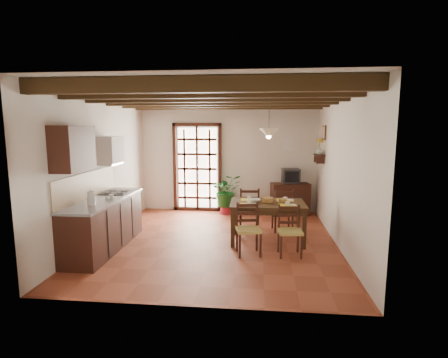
# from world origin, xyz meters

# --- Properties ---
(ground_plane) EXTENTS (5.00, 5.00, 0.00)m
(ground_plane) POSITION_xyz_m (0.00, 0.00, 0.00)
(ground_plane) COLOR brown
(room_shell) EXTENTS (4.52, 5.02, 2.81)m
(room_shell) POSITION_xyz_m (0.00, 0.00, 1.82)
(room_shell) COLOR silver
(room_shell) RESTS_ON ground_plane
(ceiling_beams) EXTENTS (4.50, 4.34, 0.20)m
(ceiling_beams) POSITION_xyz_m (0.00, 0.00, 2.69)
(ceiling_beams) COLOR black
(ceiling_beams) RESTS_ON room_shell
(french_door) EXTENTS (1.26, 0.11, 2.32)m
(french_door) POSITION_xyz_m (-0.80, 2.45, 1.18)
(french_door) COLOR white
(french_door) RESTS_ON ground_plane
(kitchen_counter) EXTENTS (0.64, 2.25, 1.38)m
(kitchen_counter) POSITION_xyz_m (-1.96, -0.60, 0.47)
(kitchen_counter) COLOR black
(kitchen_counter) RESTS_ON ground_plane
(upper_cabinet) EXTENTS (0.35, 0.80, 0.70)m
(upper_cabinet) POSITION_xyz_m (-2.08, -1.30, 1.85)
(upper_cabinet) COLOR black
(upper_cabinet) RESTS_ON room_shell
(range_hood) EXTENTS (0.38, 0.60, 0.54)m
(range_hood) POSITION_xyz_m (-2.05, -0.05, 1.73)
(range_hood) COLOR white
(range_hood) RESTS_ON room_shell
(counter_items) EXTENTS (0.50, 1.43, 0.25)m
(counter_items) POSITION_xyz_m (-1.95, -0.51, 0.96)
(counter_items) COLOR black
(counter_items) RESTS_ON kitchen_counter
(dining_table) EXTENTS (1.42, 0.93, 0.76)m
(dining_table) POSITION_xyz_m (0.96, 0.09, 0.66)
(dining_table) COLOR #362211
(dining_table) RESTS_ON ground_plane
(chair_near_left) EXTENTS (0.48, 0.46, 0.89)m
(chair_near_left) POSITION_xyz_m (0.63, -0.64, 0.28)
(chair_near_left) COLOR #A99748
(chair_near_left) RESTS_ON ground_plane
(chair_near_right) EXTENTS (0.42, 0.41, 0.86)m
(chair_near_right) POSITION_xyz_m (1.33, -0.62, 0.27)
(chair_near_right) COLOR #A99748
(chair_near_right) RESTS_ON ground_plane
(chair_far_left) EXTENTS (0.45, 0.44, 0.92)m
(chair_far_left) POSITION_xyz_m (0.60, 0.79, 0.29)
(chair_far_left) COLOR #A99748
(chair_far_left) RESTS_ON ground_plane
(chair_far_right) EXTENTS (0.47, 0.45, 0.90)m
(chair_far_right) POSITION_xyz_m (1.30, 0.81, 0.28)
(chair_far_right) COLOR #A99748
(chair_far_right) RESTS_ON ground_plane
(table_setting) EXTENTS (1.02, 0.68, 0.09)m
(table_setting) POSITION_xyz_m (0.96, 0.09, 0.80)
(table_setting) COLOR yellow
(table_setting) RESTS_ON dining_table
(table_bowl) EXTENTS (0.26, 0.26, 0.05)m
(table_bowl) POSITION_xyz_m (0.71, 0.13, 0.79)
(table_bowl) COLOR white
(table_bowl) RESTS_ON dining_table
(sideboard) EXTENTS (0.99, 0.58, 0.79)m
(sideboard) POSITION_xyz_m (1.57, 2.23, 0.40)
(sideboard) COLOR black
(sideboard) RESTS_ON ground_plane
(crt_tv) EXTENTS (0.44, 0.42, 0.35)m
(crt_tv) POSITION_xyz_m (1.57, 2.22, 0.98)
(crt_tv) COLOR black
(crt_tv) RESTS_ON sideboard
(fuse_box) EXTENTS (0.25, 0.03, 0.32)m
(fuse_box) POSITION_xyz_m (1.50, 2.48, 1.75)
(fuse_box) COLOR white
(fuse_box) RESTS_ON room_shell
(plant_pot) EXTENTS (0.37, 0.37, 0.22)m
(plant_pot) POSITION_xyz_m (-0.01, 2.19, 0.11)
(plant_pot) COLOR maroon
(plant_pot) RESTS_ON ground_plane
(potted_plant) EXTENTS (2.29, 2.11, 2.13)m
(potted_plant) POSITION_xyz_m (-0.01, 2.19, 0.57)
(potted_plant) COLOR #144C19
(potted_plant) RESTS_ON ground_plane
(wall_shelf) EXTENTS (0.20, 0.42, 0.20)m
(wall_shelf) POSITION_xyz_m (2.14, 1.60, 1.51)
(wall_shelf) COLOR black
(wall_shelf) RESTS_ON room_shell
(shelf_vase) EXTENTS (0.15, 0.15, 0.15)m
(shelf_vase) POSITION_xyz_m (2.14, 1.60, 1.65)
(shelf_vase) COLOR #B2BFB2
(shelf_vase) RESTS_ON wall_shelf
(shelf_flowers) EXTENTS (0.14, 0.14, 0.36)m
(shelf_flowers) POSITION_xyz_m (2.14, 1.60, 1.86)
(shelf_flowers) COLOR yellow
(shelf_flowers) RESTS_ON shelf_vase
(framed_picture) EXTENTS (0.03, 0.32, 0.32)m
(framed_picture) POSITION_xyz_m (2.22, 1.60, 2.05)
(framed_picture) COLOR brown
(framed_picture) RESTS_ON room_shell
(pendant_lamp) EXTENTS (0.36, 0.36, 0.84)m
(pendant_lamp) POSITION_xyz_m (0.96, 0.19, 2.08)
(pendant_lamp) COLOR black
(pendant_lamp) RESTS_ON room_shell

